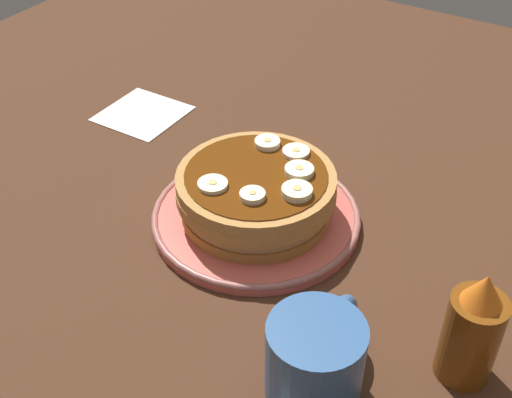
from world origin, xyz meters
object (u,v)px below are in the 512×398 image
coffee_mug (317,356)px  syrup_bottle (472,331)px  banana_slice_0 (299,171)px  plate (256,216)px  pancake_stack (255,194)px  napkin (143,113)px  banana_slice_4 (296,152)px  banana_slice_1 (267,143)px  banana_slice_5 (213,185)px  banana_slice_3 (297,192)px  banana_slice_2 (252,196)px

coffee_mug → syrup_bottle: bearing=-51.3°
banana_slice_0 → plate: bearing=124.0°
pancake_stack → syrup_bottle: 28.20cm
napkin → syrup_bottle: bearing=-110.0°
syrup_bottle → coffee_mug: bearing=128.7°
banana_slice_4 → napkin: banana_slice_4 is taller
banana_slice_1 → syrup_bottle: 32.00cm
plate → pancake_stack: 3.32cm
pancake_stack → banana_slice_5: 5.79cm
pancake_stack → banana_slice_4: (5.99, -1.79, 2.92)cm
plate → banana_slice_1: (5.58, 1.94, 6.33)cm
pancake_stack → coffee_mug: size_ratio=1.55×
banana_slice_3 → napkin: bearing=68.9°
banana_slice_2 → pancake_stack: bearing=28.6°
plate → banana_slice_4: size_ratio=7.67×
banana_slice_2 → banana_slice_5: (-0.58, 4.68, -0.09)cm
banana_slice_1 → banana_slice_0: bearing=-116.5°
banana_slice_1 → banana_slice_4: bearing=-85.9°
banana_slice_0 → coffee_mug: 22.98cm
banana_slice_0 → banana_slice_1: same height
syrup_bottle → banana_slice_0: bearing=65.4°
pancake_stack → napkin: 29.37cm
plate → banana_slice_5: 8.09cm
banana_slice_0 → pancake_stack: bearing=125.0°
plate → banana_slice_2: banana_slice_2 is taller
banana_slice_1 → banana_slice_2: (-9.33, -3.85, 0.01)cm
banana_slice_0 → banana_slice_2: 6.72cm
banana_slice_3 → napkin: 35.28cm
coffee_mug → napkin: size_ratio=1.07×
pancake_stack → banana_slice_1: (5.72, 1.89, 3.01)cm
plate → banana_slice_4: bearing=-16.6°
pancake_stack → banana_slice_0: 5.75cm
pancake_stack → banana_slice_2: bearing=-151.4°
banana_slice_4 → syrup_bottle: (-13.75, -25.29, -1.63)cm
banana_slice_0 → syrup_bottle: 25.45cm
pancake_stack → napkin: size_ratio=1.66×
banana_slice_5 → banana_slice_4: bearing=-23.9°
plate → banana_slice_0: 7.95cm
banana_slice_0 → banana_slice_5: (-6.98, 6.71, -0.12)cm
banana_slice_0 → banana_slice_2: same height
banana_slice_4 → syrup_bottle: syrup_bottle is taller
banana_slice_4 → banana_slice_5: same height
banana_slice_5 → syrup_bottle: 30.06cm
banana_slice_1 → coffee_mug: 28.80cm
banana_slice_1 → napkin: 26.39cm
syrup_bottle → banana_slice_5: bearing=83.2°
banana_slice_3 → syrup_bottle: bearing=-108.3°
plate → pancake_stack: size_ratio=1.32×
pancake_stack → syrup_bottle: size_ratio=1.52×
banana_slice_4 → coffee_mug: bearing=-146.5°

